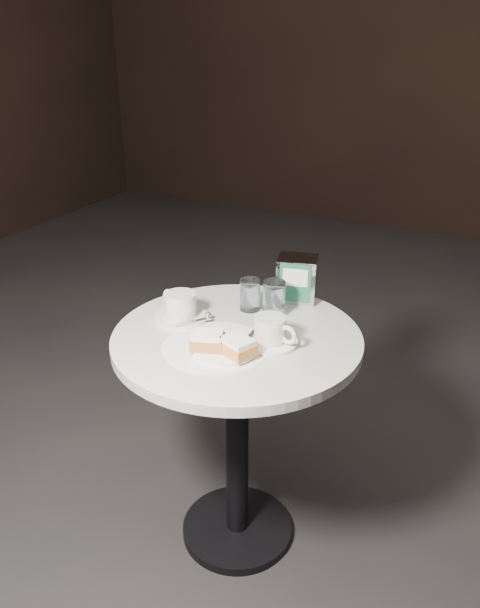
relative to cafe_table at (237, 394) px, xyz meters
name	(u,v)px	position (x,y,z in m)	size (l,w,h in m)	color
ground	(237,531)	(0.00, 0.00, -0.55)	(7.00, 7.00, 0.00)	black
cafe_table	(237,394)	(0.00, 0.00, 0.00)	(0.70, 0.70, 0.74)	black
sugar_spill	(216,347)	(-0.02, -0.09, 0.20)	(0.29, 0.29, 0.00)	white
beignet_plate	(223,346)	(0.02, -0.11, 0.22)	(0.19, 0.18, 0.06)	white
coffee_cup_left	(181,308)	(-0.19, 0.01, 0.23)	(0.21, 0.21, 0.08)	silver
coffee_cup_right	(271,332)	(0.11, -0.01, 0.23)	(0.18, 0.18, 0.08)	white
water_glass_left	(250,295)	(-0.04, 0.16, 0.25)	(0.06, 0.06, 0.10)	white
water_glass_right	(274,299)	(0.04, 0.16, 0.25)	(0.08, 0.08, 0.11)	white
napkin_dispenser	(297,279)	(0.06, 0.29, 0.27)	(0.14, 0.12, 0.14)	silver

